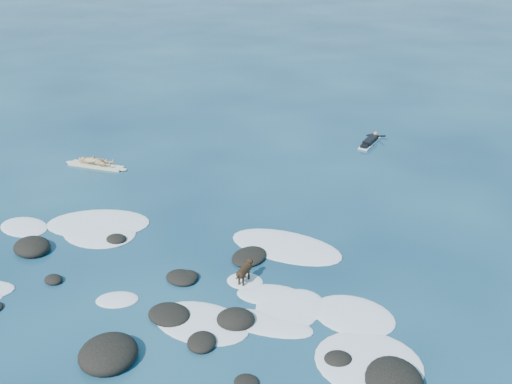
# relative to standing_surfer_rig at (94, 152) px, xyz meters

# --- Properties ---
(ground) EXTENTS (160.00, 160.00, 0.00)m
(ground) POSITION_rel_standing_surfer_rig_xyz_m (6.43, -6.53, -0.68)
(ground) COLOR #0A2642
(ground) RESTS_ON ground
(reef_rocks) EXTENTS (14.68, 6.93, 0.64)m
(reef_rocks) POSITION_rel_standing_surfer_rig_xyz_m (6.98, -9.17, -0.56)
(reef_rocks) COLOR black
(reef_rocks) RESTS_ON ground
(breaking_foam) EXTENTS (15.32, 8.41, 0.12)m
(breaking_foam) POSITION_rel_standing_surfer_rig_xyz_m (6.69, -7.22, -0.67)
(breaking_foam) COLOR white
(breaking_foam) RESTS_ON ground
(standing_surfer_rig) EXTENTS (3.05, 0.67, 1.73)m
(standing_surfer_rig) POSITION_rel_standing_surfer_rig_xyz_m (0.00, 0.00, 0.00)
(standing_surfer_rig) COLOR beige
(standing_surfer_rig) RESTS_ON ground
(paddling_surfer_rig) EXTENTS (1.20, 2.27, 0.39)m
(paddling_surfer_rig) POSITION_rel_standing_surfer_rig_xyz_m (11.43, 5.93, -0.55)
(paddling_surfer_rig) COLOR silver
(paddling_surfer_rig) RESTS_ON ground
(dog) EXTENTS (0.39, 1.04, 0.66)m
(dog) POSITION_rel_standing_surfer_rig_xyz_m (8.70, -6.86, -0.24)
(dog) COLOR black
(dog) RESTS_ON ground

